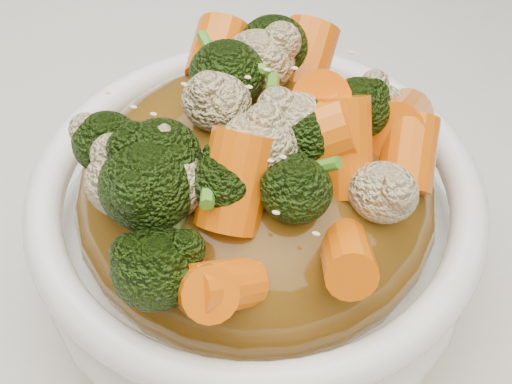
% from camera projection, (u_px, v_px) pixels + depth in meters
% --- Properties ---
extents(tablecloth, '(1.20, 0.80, 0.04)m').
position_uv_depth(tablecloth, '(243.00, 350.00, 0.39)').
color(tablecloth, silver).
rests_on(tablecloth, dining_table).
extents(bowl, '(0.26, 0.26, 0.09)m').
position_uv_depth(bowl, '(256.00, 234.00, 0.37)').
color(bowl, white).
rests_on(bowl, tablecloth).
extents(sauce_base, '(0.21, 0.21, 0.10)m').
position_uv_depth(sauce_base, '(256.00, 196.00, 0.35)').
color(sauce_base, brown).
rests_on(sauce_base, bowl).
extents(carrots, '(0.21, 0.21, 0.05)m').
position_uv_depth(carrots, '(256.00, 97.00, 0.30)').
color(carrots, orange).
rests_on(carrots, sauce_base).
extents(broccoli, '(0.21, 0.21, 0.04)m').
position_uv_depth(broccoli, '(256.00, 99.00, 0.30)').
color(broccoli, black).
rests_on(broccoli, sauce_base).
extents(cauliflower, '(0.21, 0.21, 0.04)m').
position_uv_depth(cauliflower, '(256.00, 103.00, 0.30)').
color(cauliflower, beige).
rests_on(cauliflower, sauce_base).
extents(scallions, '(0.16, 0.16, 0.02)m').
position_uv_depth(scallions, '(256.00, 96.00, 0.30)').
color(scallions, '#42801D').
rests_on(scallions, sauce_base).
extents(sesame_seeds, '(0.19, 0.19, 0.01)m').
position_uv_depth(sesame_seeds, '(256.00, 96.00, 0.30)').
color(sesame_seeds, beige).
rests_on(sesame_seeds, sauce_base).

